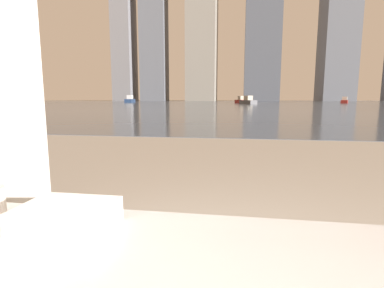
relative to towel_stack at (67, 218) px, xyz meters
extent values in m
cube|color=white|center=(0.00, 0.00, -0.02)|extent=(0.27, 0.20, 0.04)
cube|color=white|center=(0.00, 0.00, 0.02)|extent=(0.27, 0.20, 0.04)
cube|color=slate|center=(0.22, 61.22, -0.57)|extent=(180.00, 110.00, 0.01)
cube|color=navy|center=(-24.92, 66.63, -0.17)|extent=(2.21, 4.78, 0.81)
cube|color=silver|center=(-24.92, 66.63, 0.70)|extent=(1.38, 1.87, 0.92)
cube|color=maroon|center=(0.73, 61.25, -0.23)|extent=(2.72, 4.10, 0.68)
cube|color=#B2A893|center=(0.73, 61.25, 0.50)|extent=(1.46, 1.72, 0.78)
cube|color=maroon|center=(21.30, 64.20, -0.26)|extent=(2.37, 3.74, 0.62)
cube|color=silver|center=(21.30, 64.20, 0.40)|extent=(1.29, 1.55, 0.71)
cube|color=#4C4C51|center=(1.82, 50.52, -0.24)|extent=(2.92, 3.91, 0.66)
cube|color=#B2A893|center=(1.82, 50.52, 0.46)|extent=(1.49, 1.68, 0.75)
cube|color=slate|center=(-45.76, 117.22, 23.99)|extent=(7.58, 9.46, 49.13)
cube|color=gray|center=(-14.41, 117.22, 30.99)|extent=(10.99, 13.88, 63.15)
cube|color=#4C515B|center=(8.24, 117.22, 32.56)|extent=(12.91, 8.80, 66.28)
cube|color=slate|center=(34.50, 117.22, 26.13)|extent=(11.08, 13.72, 53.41)
camera|label=1|loc=(0.50, -0.78, 0.35)|focal=28.00mm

